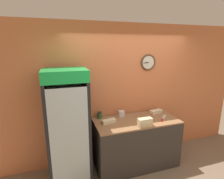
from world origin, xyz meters
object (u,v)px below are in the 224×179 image
Objects in this scene: sandwich_stack_middle at (145,120)px; napkin_dispenser at (121,114)px; beverage_cooler at (67,121)px; sandwich_flat_left at (109,121)px; condiment_jar at (100,115)px; chefs_knife at (163,119)px; sandwich_flat_right at (156,112)px; sandwich_stack_bottom at (145,124)px.

sandwich_stack_middle reaches higher than napkin_dispenser.
napkin_dispenser is (1.03, 0.16, -0.06)m from beverage_cooler.
beverage_cooler is 7.75× the size of sandwich_stack_middle.
sandwich_flat_left is 2.12× the size of condiment_jar.
chefs_knife is at bearing -27.38° from napkin_dispenser.
condiment_jar is 0.43m from napkin_dispenser.
condiment_jar is (-1.17, 0.10, 0.03)m from sandwich_flat_right.
sandwich_stack_middle is at bearing 180.00° from sandwich_stack_bottom.
sandwich_stack_middle is 0.50m from chefs_knife.
chefs_knife is at bearing -8.73° from sandwich_flat_left.
sandwich_stack_middle reaches higher than sandwich_flat_left.
beverage_cooler reaches higher than condiment_jar.
sandwich_stack_middle reaches higher than sandwich_stack_bottom.
condiment_jar is 1.03× the size of napkin_dispenser.
beverage_cooler is 1.32m from sandwich_stack_bottom.
napkin_dispenser is (-0.75, 0.05, 0.03)m from sandwich_flat_right.
sandwich_stack_bottom is 0.87m from condiment_jar.
sandwich_stack_bottom is 2.08× the size of napkin_dispenser.
sandwich_flat_right is at bearing 42.81° from sandwich_stack_bottom.
sandwich_flat_left is at bearing -3.71° from beverage_cooler.
sandwich_stack_middle is (-0.00, 0.00, 0.07)m from sandwich_stack_bottom.
napkin_dispenser is at bearing 176.23° from sandwich_flat_right.
condiment_jar reaches higher than sandwich_flat_right.
chefs_knife is at bearing 18.76° from sandwich_stack_bottom.
sandwich_stack_middle is 0.95× the size of sandwich_flat_left.
sandwich_stack_middle reaches higher than condiment_jar.
sandwich_stack_bottom is at bearing -40.84° from condiment_jar.
sandwich_stack_bottom reaches higher than chefs_knife.
sandwich_stack_bottom is 0.69m from sandwich_flat_right.
napkin_dispenser is at bearing 114.60° from sandwich_stack_middle.
condiment_jar is (0.61, 0.21, -0.06)m from beverage_cooler.
sandwich_stack_middle is at bearing -137.19° from sandwich_flat_right.
sandwich_stack_bottom reaches higher than sandwich_flat_right.
sandwich_stack_bottom is 0.88× the size of chefs_knife.
sandwich_flat_left is (-0.56, 0.31, -0.00)m from sandwich_stack_bottom.
sandwich_flat_left is (0.72, -0.05, -0.09)m from beverage_cooler.
napkin_dispenser is (0.32, 0.21, 0.03)m from sandwich_flat_left.
condiment_jar is (-1.12, 0.41, 0.05)m from chefs_knife.
sandwich_stack_bottom is 0.57m from napkin_dispenser.
sandwich_flat_right is at bearing -3.77° from napkin_dispenser.
sandwich_flat_right is (1.07, 0.16, 0.00)m from sandwich_flat_left.
condiment_jar is at bearing 112.16° from sandwich_flat_left.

